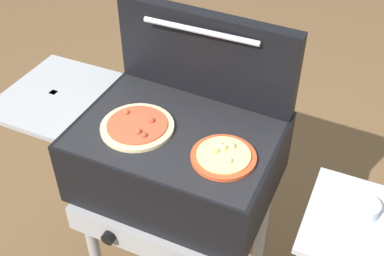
# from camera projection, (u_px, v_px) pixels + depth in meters

# --- Properties ---
(grill) EXTENTS (0.96, 0.53, 0.90)m
(grill) POSITION_uv_depth(u_px,v_px,m) (174.00, 161.00, 1.60)
(grill) COLOR black
(grill) RESTS_ON ground_plane
(grill_lid_open) EXTENTS (0.63, 0.09, 0.30)m
(grill_lid_open) POSITION_uv_depth(u_px,v_px,m) (205.00, 55.00, 1.56)
(grill_lid_open) COLOR black
(grill_lid_open) RESTS_ON grill
(pizza_pepperoni) EXTENTS (0.23, 0.23, 0.03)m
(pizza_pepperoni) POSITION_uv_depth(u_px,v_px,m) (137.00, 126.00, 1.50)
(pizza_pepperoni) COLOR beige
(pizza_pepperoni) RESTS_ON grill
(pizza_cheese) EXTENTS (0.19, 0.19, 0.03)m
(pizza_cheese) POSITION_uv_depth(u_px,v_px,m) (224.00, 156.00, 1.40)
(pizza_cheese) COLOR #C64723
(pizza_cheese) RESTS_ON grill
(topping_bowl_far) EXTENTS (0.09, 0.09, 0.04)m
(topping_bowl_far) POSITION_uv_depth(u_px,v_px,m) (364.00, 209.00, 1.43)
(topping_bowl_far) COLOR silver
(topping_bowl_far) RESTS_ON prep_table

